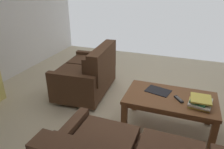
{
  "coord_description": "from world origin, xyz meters",
  "views": [
    {
      "loc": [
        -0.48,
        2.58,
        1.84
      ],
      "look_at": [
        0.23,
        0.62,
        0.9
      ],
      "focal_mm": 33.83,
      "sensor_mm": 36.0,
      "label": 1
    }
  ],
  "objects": [
    {
      "name": "coffee_table",
      "position": [
        -0.39,
        0.15,
        0.41
      ],
      "size": [
        1.13,
        0.66,
        0.48
      ],
      "color": "brown",
      "rests_on": "ground"
    },
    {
      "name": "tv_remote",
      "position": [
        -0.49,
        0.18,
        0.49
      ],
      "size": [
        0.13,
        0.15,
        0.02
      ],
      "color": "black",
      "rests_on": "coffee_table"
    },
    {
      "name": "loose_magazine",
      "position": [
        -0.21,
        0.04,
        0.48
      ],
      "size": [
        0.36,
        0.29,
        0.01
      ],
      "primitive_type": "cube",
      "rotation": [
        0.0,
        0.0,
        4.47
      ],
      "color": "black",
      "rests_on": "coffee_table"
    },
    {
      "name": "loveseat_near",
      "position": [
        1.03,
        -0.39,
        0.36
      ],
      "size": [
        0.87,
        1.22,
        0.86
      ],
      "color": "black",
      "rests_on": "ground"
    },
    {
      "name": "book_stack",
      "position": [
        -0.73,
        0.22,
        0.53
      ],
      "size": [
        0.29,
        0.33,
        0.1
      ],
      "color": "#E0CC4C",
      "rests_on": "coffee_table"
    },
    {
      "name": "ground_plane",
      "position": [
        0.0,
        0.0,
        -0.0
      ],
      "size": [
        5.72,
        5.66,
        0.01
      ],
      "primitive_type": "cube",
      "color": "beige"
    }
  ]
}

